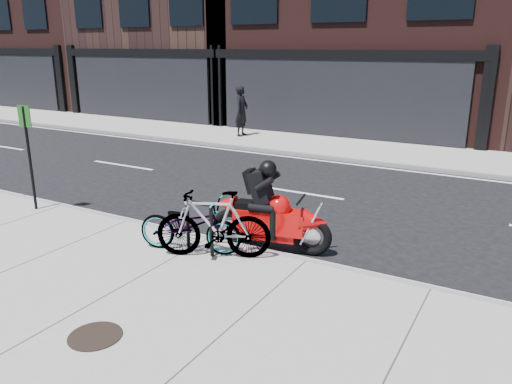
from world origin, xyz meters
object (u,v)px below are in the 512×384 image
Objects in this scene: bike_rack at (199,223)px; manhole_cover at (95,336)px; pedestrian at (242,111)px; sign_post at (28,148)px; bicycle_rear at (213,224)px; motorcycle at (276,215)px; bicycle_front at (190,225)px.

bike_rack is 2.82m from manhole_cover.
pedestrian is 10.21m from sign_post.
bicycle_rear reaches higher than manhole_cover.
motorcycle is at bearing -3.10° from sign_post.
manhole_cover is 5.92m from sign_post.
motorcycle reaches higher than bike_rack.
bike_rack is 0.51× the size of bicycle_front.
pedestrian is at bearing 11.11° from bicycle_front.
sign_post reaches higher than bicycle_front.
bicycle_rear is 2.80m from manhole_cover.
bicycle_rear is 1.21m from motorcycle.
bike_rack is at bearing 98.11° from manhole_cover.
bicycle_front is at bearing -149.75° from motorcycle.
sign_post is (-4.36, 0.20, 0.87)m from bicycle_front.
sign_post is at bearing -179.99° from pedestrian.
bicycle_front is 11.63m from pedestrian.
motorcycle is at bearing -150.67° from pedestrian.
motorcycle is (1.13, 1.02, 0.07)m from bicycle_front.
bike_rack is at bearing -14.14° from sign_post.
manhole_cover is (0.10, -2.74, -0.57)m from bicycle_rear.
motorcycle reaches higher than manhole_cover.
bicycle_front is 0.94× the size of pedestrian.
sign_post reaches higher than motorcycle.
pedestrian reaches higher than bicycle_front.
manhole_cover is (5.85, -13.10, -0.97)m from pedestrian.
motorcycle is at bearing 81.93° from manhole_cover.
pedestrian is 14.38m from manhole_cover.
motorcycle reaches higher than bicycle_front.
bicycle_front is 0.81× the size of sign_post.
bicycle_front is 2.84m from manhole_cover.
pedestrian reaches higher than bicycle_rear.
bicycle_rear is (0.49, 0.00, 0.10)m from bicycle_front.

